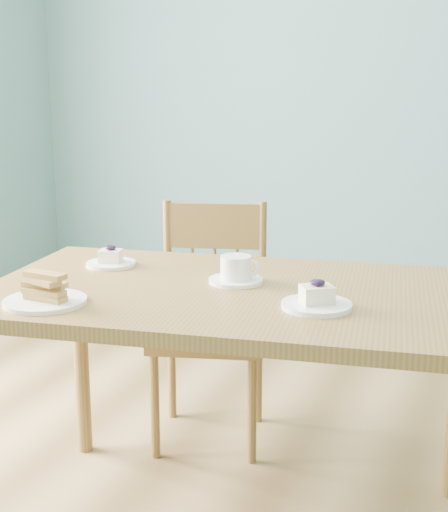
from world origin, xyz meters
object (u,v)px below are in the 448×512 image
(coffee_cup, at_px, (236,271))
(biscotti_plate, at_px, (45,294))
(dining_chair, at_px, (210,321))
(cheesecake_plate_far, at_px, (111,260))
(dining_table, at_px, (236,314))
(cheesecake_plate_near, at_px, (317,301))

(coffee_cup, relative_size, biscotti_plate, 0.73)
(dining_chair, xyz_separation_m, coffee_cup, (0.27, -0.46, 0.32))
(cheesecake_plate_far, distance_m, biscotti_plate, 0.41)
(dining_table, height_order, coffee_cup, coffee_cup)
(cheesecake_plate_near, bearing_deg, dining_table, 160.30)
(cheesecake_plate_far, bearing_deg, coffee_cup, -5.21)
(cheesecake_plate_far, xyz_separation_m, coffee_cup, (0.42, -0.04, 0.02))
(dining_table, distance_m, dining_chair, 0.63)
(dining_table, relative_size, biscotti_plate, 6.99)
(dining_table, bearing_deg, coffee_cup, 102.38)
(coffee_cup, height_order, biscotti_plate, biscotti_plate)
(dining_table, height_order, dining_chair, dining_chair)
(dining_table, xyz_separation_m, biscotti_plate, (-0.39, -0.30, 0.10))
(biscotti_plate, bearing_deg, cheesecake_plate_near, 18.80)
(cheesecake_plate_far, bearing_deg, cheesecake_plate_near, -15.17)
(biscotti_plate, bearing_deg, dining_table, 37.70)
(dining_table, xyz_separation_m, cheesecake_plate_far, (-0.44, 0.10, 0.09))
(dining_chair, bearing_deg, biscotti_plate, -112.21)
(cheesecake_plate_near, height_order, coffee_cup, coffee_cup)
(cheesecake_plate_near, relative_size, biscotti_plate, 0.84)
(dining_table, xyz_separation_m, coffee_cup, (-0.02, 0.06, 0.10))
(dining_table, relative_size, cheesecake_plate_far, 9.67)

